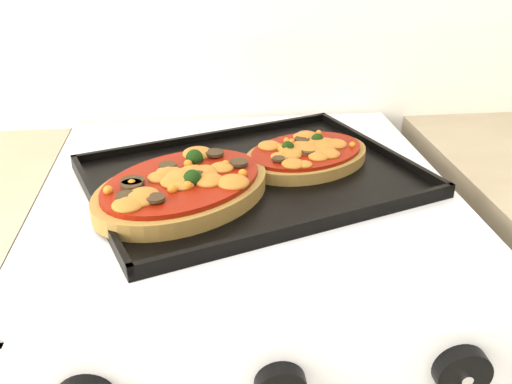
{
  "coord_description": "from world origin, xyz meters",
  "views": [
    {
      "loc": [
        -0.11,
        0.97,
        1.27
      ],
      "look_at": [
        -0.03,
        1.66,
        0.92
      ],
      "focal_mm": 40.0,
      "sensor_mm": 36.0,
      "label": 1
    }
  ],
  "objects": [
    {
      "name": "knob_right",
      "position": [
        0.14,
        1.37,
        0.85
      ],
      "size": [
        0.06,
        0.02,
        0.06
      ],
      "primitive_type": "cylinder",
      "rotation": [
        1.57,
        0.0,
        0.0
      ],
      "color": "black",
      "rests_on": "control_panel"
    },
    {
      "name": "control_panel",
      "position": [
        -0.04,
        1.39,
        0.85
      ],
      "size": [
        0.6,
        0.02,
        0.09
      ],
      "primitive_type": "cube",
      "color": "white",
      "rests_on": "stove"
    },
    {
      "name": "baking_tray",
      "position": [
        -0.03,
        1.71,
        0.92
      ],
      "size": [
        0.54,
        0.47,
        0.02
      ],
      "primitive_type": "cube",
      "rotation": [
        0.0,
        0.0,
        0.34
      ],
      "color": "black",
      "rests_on": "stove"
    },
    {
      "name": "pizza_right",
      "position": [
        0.06,
        1.75,
        0.93
      ],
      "size": [
        0.25,
        0.22,
        0.03
      ],
      "primitive_type": null,
      "rotation": [
        0.0,
        0.0,
        0.49
      ],
      "color": "olive",
      "rests_on": "baking_tray"
    },
    {
      "name": "pizza_left",
      "position": [
        -0.13,
        1.65,
        0.94
      ],
      "size": [
        0.32,
        0.31,
        0.04
      ],
      "primitive_type": null,
      "rotation": [
        0.0,
        0.0,
        0.71
      ],
      "color": "olive",
      "rests_on": "baking_tray"
    }
  ]
}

